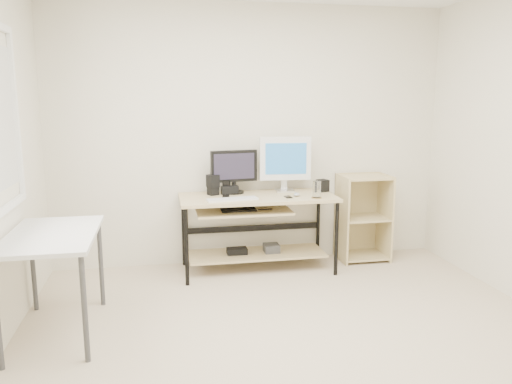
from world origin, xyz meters
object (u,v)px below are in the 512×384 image
(desk, at_px, (255,217))
(side_table, at_px, (53,244))
(shelf_unit, at_px, (362,217))
(white_imac, at_px, (285,160))
(audio_controller, at_px, (226,187))
(black_monitor, at_px, (234,169))

(desk, relative_size, side_table, 1.50)
(desk, xyz_separation_m, shelf_unit, (1.18, 0.16, -0.09))
(white_imac, distance_m, audio_controller, 0.65)
(black_monitor, xyz_separation_m, white_imac, (0.52, 0.00, 0.07))
(shelf_unit, distance_m, white_imac, 1.04)
(shelf_unit, relative_size, audio_controller, 6.45)
(black_monitor, bearing_deg, shelf_unit, -8.46)
(desk, distance_m, black_monitor, 0.52)
(black_monitor, height_order, white_imac, white_imac)
(desk, height_order, black_monitor, black_monitor)
(desk, height_order, white_imac, white_imac)
(black_monitor, bearing_deg, white_imac, -7.63)
(desk, bearing_deg, side_table, -147.35)
(audio_controller, bearing_deg, desk, -6.28)
(shelf_unit, xyz_separation_m, audio_controller, (-1.44, -0.02, 0.37))
(shelf_unit, distance_m, audio_controller, 1.48)
(desk, bearing_deg, white_imac, 27.25)
(black_monitor, distance_m, audio_controller, 0.20)
(shelf_unit, distance_m, black_monitor, 1.46)
(side_table, relative_size, white_imac, 1.81)
(side_table, height_order, white_imac, white_imac)
(side_table, xyz_separation_m, shelf_unit, (2.83, 1.22, -0.22))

